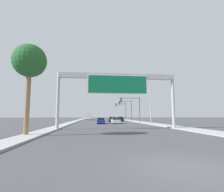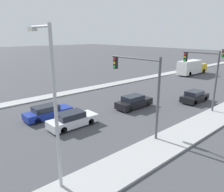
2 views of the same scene
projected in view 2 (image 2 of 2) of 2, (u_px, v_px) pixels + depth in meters
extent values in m
cube|color=#A9A9A9|center=(153.00, 76.00, 44.28)|extent=(2.00, 120.00, 0.15)
cube|color=black|center=(134.00, 103.00, 25.37)|extent=(1.75, 4.68, 0.75)
cube|color=#1E232D|center=(133.00, 98.00, 25.04)|extent=(1.54, 2.43, 0.57)
cylinder|color=black|center=(138.00, 101.00, 26.91)|extent=(0.22, 0.64, 0.64)
cylinder|color=black|center=(147.00, 104.00, 25.80)|extent=(0.22, 0.64, 0.64)
cylinder|color=black|center=(121.00, 106.00, 25.05)|extent=(0.22, 0.64, 0.64)
cylinder|color=black|center=(130.00, 109.00, 23.95)|extent=(0.22, 0.64, 0.64)
cube|color=black|center=(195.00, 98.00, 27.58)|extent=(1.74, 4.25, 0.73)
cube|color=#1E232D|center=(194.00, 93.00, 27.27)|extent=(1.53, 2.21, 0.55)
cylinder|color=black|center=(194.00, 96.00, 29.03)|extent=(0.22, 0.64, 0.64)
cylinder|color=black|center=(205.00, 99.00, 27.93)|extent=(0.22, 0.64, 0.64)
cylinder|color=black|center=(183.00, 100.00, 27.35)|extent=(0.22, 0.64, 0.64)
cylinder|color=black|center=(195.00, 103.00, 26.25)|extent=(0.22, 0.64, 0.64)
cube|color=silver|center=(73.00, 121.00, 20.10)|extent=(1.77, 4.64, 0.72)
cube|color=#1E232D|center=(70.00, 115.00, 19.78)|extent=(1.56, 2.41, 0.55)
cylinder|color=black|center=(81.00, 117.00, 21.63)|extent=(0.22, 0.64, 0.64)
cylinder|color=black|center=(91.00, 122.00, 20.52)|extent=(0.22, 0.64, 0.64)
cylinder|color=black|center=(55.00, 125.00, 19.80)|extent=(0.22, 0.64, 0.64)
cylinder|color=black|center=(63.00, 130.00, 18.68)|extent=(0.22, 0.64, 0.64)
cube|color=navy|center=(48.00, 113.00, 22.16)|extent=(1.71, 4.77, 0.68)
cube|color=#1E232D|center=(46.00, 108.00, 21.84)|extent=(1.51, 2.48, 0.52)
cylinder|color=black|center=(58.00, 110.00, 23.69)|extent=(0.22, 0.64, 0.64)
cylinder|color=black|center=(65.00, 114.00, 22.61)|extent=(0.22, 0.64, 0.64)
cylinder|color=black|center=(31.00, 117.00, 21.81)|extent=(0.22, 0.64, 0.64)
cylinder|color=black|center=(38.00, 121.00, 20.73)|extent=(0.22, 0.64, 0.64)
cube|color=yellow|center=(200.00, 67.00, 48.69)|extent=(2.13, 2.47, 1.76)
cube|color=silver|center=(190.00, 67.00, 45.75)|extent=(2.32, 6.34, 2.73)
cylinder|color=black|center=(195.00, 70.00, 49.53)|extent=(0.28, 1.00, 1.00)
cylinder|color=black|center=(203.00, 71.00, 48.06)|extent=(0.28, 1.00, 1.00)
cylinder|color=black|center=(181.00, 73.00, 45.79)|extent=(0.28, 1.00, 1.00)
cylinder|color=black|center=(190.00, 74.00, 44.32)|extent=(0.28, 1.00, 1.00)
cylinder|color=#4C4C4F|center=(158.00, 101.00, 16.75)|extent=(0.20, 0.20, 6.65)
cylinder|color=#4C4C4F|center=(134.00, 58.00, 17.83)|extent=(5.27, 0.14, 0.14)
cube|color=black|center=(116.00, 63.00, 19.58)|extent=(0.35, 0.28, 1.05)
cylinder|color=red|center=(114.00, 59.00, 19.39)|extent=(0.22, 0.04, 0.22)
cylinder|color=yellow|center=(114.00, 63.00, 19.48)|extent=(0.22, 0.04, 0.22)
cylinder|color=green|center=(114.00, 67.00, 19.58)|extent=(0.22, 0.04, 0.22)
cylinder|color=#4C4C4F|center=(216.00, 83.00, 23.13)|extent=(0.20, 0.20, 6.61)
cylinder|color=#4C4C4F|center=(200.00, 53.00, 23.80)|extent=(4.10, 0.14, 0.14)
cube|color=black|center=(186.00, 57.00, 25.20)|extent=(0.35, 0.28, 1.05)
cylinder|color=red|center=(185.00, 54.00, 25.00)|extent=(0.22, 0.04, 0.22)
cylinder|color=yellow|center=(185.00, 57.00, 25.09)|extent=(0.22, 0.04, 0.22)
cylinder|color=green|center=(185.00, 60.00, 25.19)|extent=(0.22, 0.04, 0.22)
cube|color=black|center=(224.00, 54.00, 31.49)|extent=(0.35, 0.28, 1.05)
cylinder|color=red|center=(223.00, 51.00, 31.30)|extent=(0.22, 0.04, 0.22)
cylinder|color=yellow|center=(223.00, 54.00, 31.39)|extent=(0.22, 0.04, 0.22)
cylinder|color=green|center=(223.00, 56.00, 31.49)|extent=(0.22, 0.04, 0.22)
cylinder|color=#B2B2B7|center=(56.00, 114.00, 10.93)|extent=(0.18, 0.18, 8.73)
cylinder|color=#B2B2B7|center=(40.00, 27.00, 10.50)|extent=(1.96, 0.12, 0.12)
cube|color=#B2B2A8|center=(32.00, 29.00, 11.24)|extent=(0.60, 0.28, 0.20)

